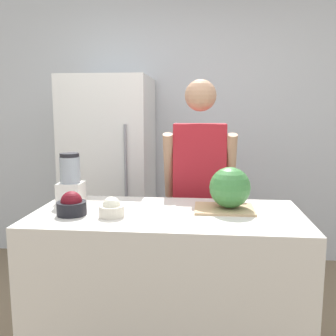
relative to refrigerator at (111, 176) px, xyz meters
name	(u,v)px	position (x,y,z in m)	size (l,w,h in m)	color
wall_back	(184,130)	(0.65, 0.42, 0.40)	(8.00, 0.06, 2.60)	silver
counter_island	(167,288)	(0.65, -1.28, -0.43)	(1.53, 0.73, 0.92)	beige
refrigerator	(111,176)	(0.00, 0.00, 0.00)	(0.74, 0.76, 1.79)	white
person	(199,194)	(0.82, -0.66, 0.00)	(0.51, 0.27, 1.71)	#4C608C
cutting_board	(224,209)	(0.98, -1.20, 0.04)	(0.34, 0.27, 0.01)	tan
watermelon	(230,187)	(1.00, -1.19, 0.16)	(0.24, 0.24, 0.24)	#3D7F3D
bowl_cherries	(72,205)	(0.13, -1.38, 0.08)	(0.16, 0.16, 0.13)	black
bowl_cream	(112,209)	(0.36, -1.39, 0.07)	(0.14, 0.14, 0.11)	beige
blender	(70,179)	(0.01, -1.07, 0.17)	(0.15, 0.15, 0.31)	silver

